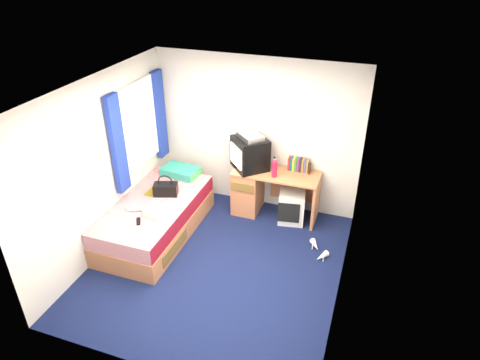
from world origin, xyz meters
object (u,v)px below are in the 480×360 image
(bed, at_px, (156,218))
(vcr, at_px, (250,136))
(storage_cube, at_px, (292,207))
(pink_water_bottle, at_px, (274,169))
(desk, at_px, (259,189))
(towel, at_px, (157,212))
(water_bottle, at_px, (135,209))
(colour_swatch_fan, at_px, (134,227))
(magazine, at_px, (155,191))
(remote_control, at_px, (139,221))
(crt_tv, at_px, (250,153))
(picture_frame, at_px, (310,169))
(white_heels, at_px, (318,251))
(aerosol_can, at_px, (274,164))
(pillow, at_px, (181,171))
(handbag, at_px, (166,189))

(bed, height_order, vcr, vcr)
(storage_cube, height_order, pink_water_bottle, pink_water_bottle)
(desk, xyz_separation_m, towel, (-1.04, -1.34, 0.19))
(water_bottle, height_order, colour_swatch_fan, water_bottle)
(magazine, distance_m, remote_control, 0.78)
(storage_cube, bearing_deg, crt_tv, 162.93)
(crt_tv, xyz_separation_m, picture_frame, (0.90, 0.14, -0.17))
(vcr, xyz_separation_m, white_heels, (1.25, -0.76, -1.24))
(bed, distance_m, water_bottle, 0.43)
(desk, bearing_deg, pink_water_bottle, -28.74)
(desk, distance_m, pink_water_bottle, 0.56)
(towel, bearing_deg, colour_swatch_fan, -112.79)
(desk, distance_m, colour_swatch_fan, 2.08)
(desk, bearing_deg, magazine, -149.52)
(vcr, height_order, pink_water_bottle, vcr)
(water_bottle, distance_m, colour_swatch_fan, 0.40)
(picture_frame, bearing_deg, desk, -174.92)
(picture_frame, height_order, colour_swatch_fan, picture_frame)
(aerosol_can, bearing_deg, water_bottle, -138.33)
(pillow, height_order, pink_water_bottle, pink_water_bottle)
(pillow, xyz_separation_m, magazine, (-0.13, -0.60, -0.05))
(towel, bearing_deg, remote_control, -124.93)
(picture_frame, relative_size, handbag, 0.36)
(pillow, xyz_separation_m, storage_cube, (1.80, 0.12, -0.36))
(bed, bearing_deg, remote_control, -85.23)
(desk, relative_size, crt_tv, 1.95)
(desk, distance_m, water_bottle, 1.93)
(vcr, xyz_separation_m, towel, (-0.89, -1.35, -0.68))
(desk, bearing_deg, bed, -139.05)
(water_bottle, relative_size, remote_control, 1.25)
(crt_tv, relative_size, picture_frame, 4.77)
(handbag, bearing_deg, vcr, 20.17)
(storage_cube, relative_size, colour_swatch_fan, 2.18)
(aerosol_can, xyz_separation_m, towel, (-1.25, -1.40, -0.26))
(pink_water_bottle, relative_size, handbag, 0.63)
(pillow, height_order, water_bottle, pillow)
(crt_tv, height_order, white_heels, crt_tv)
(colour_swatch_fan, bearing_deg, handbag, 89.33)
(storage_cube, xyz_separation_m, aerosol_can, (-0.34, 0.15, 0.61))
(towel, bearing_deg, crt_tv, 56.65)
(handbag, relative_size, magazine, 1.39)
(bed, xyz_separation_m, towel, (0.20, -0.27, 0.32))
(magazine, xyz_separation_m, colour_swatch_fan, (0.18, -0.89, -0.00))
(storage_cube, distance_m, white_heels, 0.88)
(storage_cube, distance_m, remote_control, 2.31)
(vcr, bearing_deg, white_heels, 12.28)
(colour_swatch_fan, distance_m, white_heels, 2.53)
(pillow, bearing_deg, remote_control, -88.19)
(crt_tv, bearing_deg, water_bottle, -84.66)
(crt_tv, relative_size, pink_water_bottle, 2.74)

